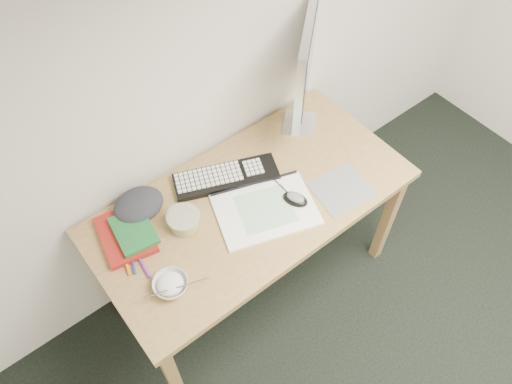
# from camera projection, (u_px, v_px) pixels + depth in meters

# --- Properties ---
(desk) EXTENTS (1.40, 0.70, 0.75)m
(desk) POSITION_uv_depth(u_px,v_px,m) (252.00, 211.00, 2.21)
(desk) COLOR #AD8A4F
(desk) RESTS_ON ground
(mousepad) EXTENTS (0.27, 0.25, 0.00)m
(mousepad) POSITION_uv_depth(u_px,v_px,m) (342.00, 190.00, 2.18)
(mousepad) COLOR gray
(mousepad) RESTS_ON desk
(sketchpad) EXTENTS (0.49, 0.41, 0.01)m
(sketchpad) POSITION_uv_depth(u_px,v_px,m) (266.00, 210.00, 2.11)
(sketchpad) COLOR white
(sketchpad) RESTS_ON desk
(keyboard) EXTENTS (0.48, 0.31, 0.03)m
(keyboard) POSITION_uv_depth(u_px,v_px,m) (226.00, 177.00, 2.21)
(keyboard) COLOR black
(keyboard) RESTS_ON desk
(monitor) EXTENTS (0.39, 0.36, 0.58)m
(monitor) POSITION_uv_depth(u_px,v_px,m) (305.00, 64.00, 2.13)
(monitor) COLOR silver
(monitor) RESTS_ON desk
(mouse) EXTENTS (0.11, 0.13, 0.04)m
(mouse) POSITION_uv_depth(u_px,v_px,m) (296.00, 198.00, 2.12)
(mouse) COLOR black
(mouse) RESTS_ON sketchpad
(rice_bowl) EXTENTS (0.14, 0.14, 0.04)m
(rice_bowl) POSITION_uv_depth(u_px,v_px,m) (171.00, 285.00, 1.88)
(rice_bowl) COLOR white
(rice_bowl) RESTS_ON desk
(chopsticks) EXTENTS (0.24, 0.10, 0.02)m
(chopsticks) POSITION_uv_depth(u_px,v_px,m) (176.00, 288.00, 1.85)
(chopsticks) COLOR silver
(chopsticks) RESTS_ON rice_bowl
(fruit_tub) EXTENTS (0.18, 0.18, 0.07)m
(fruit_tub) POSITION_uv_depth(u_px,v_px,m) (184.00, 221.00, 2.04)
(fruit_tub) COLOR #DCD94D
(fruit_tub) RESTS_ON desk
(book_red) EXTENTS (0.24, 0.30, 0.03)m
(book_red) POSITION_uv_depth(u_px,v_px,m) (126.00, 235.00, 2.03)
(book_red) COLOR maroon
(book_red) RESTS_ON desk
(book_green) EXTENTS (0.17, 0.22, 0.02)m
(book_green) POSITION_uv_depth(u_px,v_px,m) (134.00, 231.00, 2.01)
(book_green) COLOR #18632C
(book_green) RESTS_ON book_red
(cloth_lump) EXTENTS (0.21, 0.19, 0.08)m
(cloth_lump) POSITION_uv_depth(u_px,v_px,m) (139.00, 205.00, 2.09)
(cloth_lump) COLOR #26282E
(cloth_lump) RESTS_ON desk
(pencil_pink) EXTENTS (0.17, 0.03, 0.01)m
(pencil_pink) POSITION_uv_depth(u_px,v_px,m) (229.00, 190.00, 2.18)
(pencil_pink) COLOR pink
(pencil_pink) RESTS_ON desk
(pencil_tan) EXTENTS (0.13, 0.10, 0.01)m
(pencil_tan) POSITION_uv_depth(u_px,v_px,m) (234.00, 193.00, 2.17)
(pencil_tan) COLOR tan
(pencil_tan) RESTS_ON desk
(pencil_black) EXTENTS (0.19, 0.06, 0.01)m
(pencil_black) POSITION_uv_depth(u_px,v_px,m) (258.00, 178.00, 2.22)
(pencil_black) COLOR black
(pencil_black) RESTS_ON desk
(marker_blue) EXTENTS (0.05, 0.12, 0.01)m
(marker_blue) POSITION_uv_depth(u_px,v_px,m) (132.00, 261.00, 1.96)
(marker_blue) COLOR #1C3897
(marker_blue) RESTS_ON desk
(marker_orange) EXTENTS (0.04, 0.14, 0.01)m
(marker_orange) POSITION_uv_depth(u_px,v_px,m) (125.00, 261.00, 1.96)
(marker_orange) COLOR orange
(marker_orange) RESTS_ON desk
(marker_purple) EXTENTS (0.03, 0.14, 0.01)m
(marker_purple) POSITION_uv_depth(u_px,v_px,m) (143.00, 264.00, 1.95)
(marker_purple) COLOR #6F2A9A
(marker_purple) RESTS_ON desk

